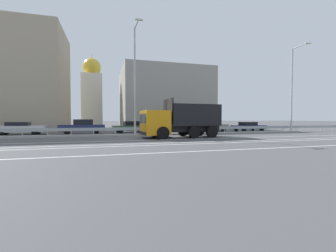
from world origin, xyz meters
TOP-DOWN VIEW (x-y plane):
  - ground_plane at (0.00, 0.00)m, footprint 320.00×320.00m
  - lane_strip_0 at (3.50, -2.29)m, footprint 71.78×0.16m
  - lane_strip_1 at (3.50, -4.71)m, footprint 71.78×0.16m
  - lane_strip_2 at (3.50, -5.72)m, footprint 71.78×0.16m
  - lane_strip_3 at (3.50, -8.90)m, footprint 71.78×0.16m
  - median_island at (0.00, 2.89)m, footprint 39.48×1.10m
  - median_guardrail at (0.00, 4.08)m, footprint 71.78×0.09m
  - dump_truck at (2.60, -0.55)m, footprint 7.25×3.11m
  - median_road_sign at (5.73, 2.89)m, footprint 0.67×0.16m
  - street_lamp_1 at (-0.23, 2.54)m, footprint 0.71×2.55m
  - street_lamp_2 at (18.89, 2.64)m, footprint 0.71×2.56m
  - parked_car_3 at (-11.54, 6.86)m, footprint 4.86×2.16m
  - parked_car_4 at (-5.47, 6.90)m, footprint 4.81×1.93m
  - parked_car_5 at (-0.13, 7.22)m, footprint 4.33×2.14m
  - parked_car_6 at (5.17, 7.16)m, footprint 4.52×2.00m
  - parked_car_7 at (10.05, 6.74)m, footprint 4.19×1.93m
  - parked_car_8 at (15.72, 6.81)m, footprint 4.74×2.09m
  - background_building_1 at (6.41, 17.57)m, footprint 13.67×13.35m
  - church_tower at (-5.26, 23.93)m, footprint 3.60×3.60m

SIDE VIEW (x-z plane):
  - ground_plane at x=0.00m, z-range 0.00..0.00m
  - lane_strip_0 at x=3.50m, z-range 0.00..0.01m
  - lane_strip_1 at x=3.50m, z-range 0.00..0.01m
  - lane_strip_2 at x=3.50m, z-range 0.00..0.01m
  - lane_strip_3 at x=3.50m, z-range 0.00..0.01m
  - median_island at x=0.00m, z-range 0.00..0.18m
  - median_guardrail at x=0.00m, z-range 0.18..0.96m
  - parked_car_8 at x=15.72m, z-range 0.03..1.27m
  - parked_car_3 at x=-11.54m, z-range 0.03..1.37m
  - parked_car_5 at x=-0.13m, z-range 0.01..1.40m
  - parked_car_7 at x=10.05m, z-range 0.02..1.41m
  - parked_car_6 at x=5.17m, z-range -0.01..1.47m
  - parked_car_4 at x=-5.47m, z-range -0.01..1.60m
  - median_road_sign at x=5.73m, z-range 0.04..2.32m
  - dump_truck at x=2.60m, z-range -0.46..2.95m
  - background_building_1 at x=6.41m, z-range 0.00..9.63m
  - street_lamp_2 at x=18.89m, z-range 0.54..10.83m
  - street_lamp_1 at x=-0.23m, z-range 0.54..11.13m
  - church_tower at x=-5.26m, z-range -0.58..12.98m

